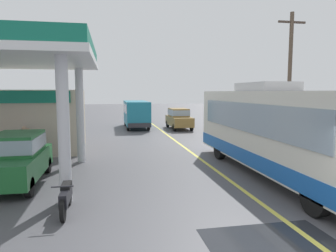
{
  "coord_description": "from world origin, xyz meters",
  "views": [
    {
      "loc": [
        -4.39,
        -5.02,
        3.29
      ],
      "look_at": [
        -1.5,
        10.0,
        1.6
      ],
      "focal_mm": 32.97,
      "sensor_mm": 36.0,
      "label": 1
    }
  ],
  "objects": [
    {
      "name": "ground",
      "position": [
        0.0,
        20.0,
        0.0
      ],
      "size": [
        120.0,
        120.0,
        0.0
      ],
      "primitive_type": "plane",
      "color": "#4C4C51"
    },
    {
      "name": "car_trailing_behind_bus",
      "position": [
        1.75,
        21.75,
        1.01
      ],
      "size": [
        1.7,
        4.2,
        1.82
      ],
      "color": "olive",
      "rests_on": "ground"
    },
    {
      "name": "pedestrian_near_pump",
      "position": [
        -8.41,
        10.71,
        0.93
      ],
      "size": [
        0.55,
        0.22,
        1.66
      ],
      "color": "#33333F",
      "rests_on": "ground"
    },
    {
      "name": "car_at_pump",
      "position": [
        -7.65,
        6.62,
        1.01
      ],
      "size": [
        1.7,
        4.2,
        1.82
      ],
      "color": "#1E602D",
      "rests_on": "ground"
    },
    {
      "name": "pedestrian_by_shop",
      "position": [
        -8.05,
        9.85,
        0.93
      ],
      "size": [
        0.55,
        0.22,
        1.66
      ],
      "color": "#33333F",
      "rests_on": "ground"
    },
    {
      "name": "gas_station_roadside",
      "position": [
        -9.41,
        11.33,
        2.63
      ],
      "size": [
        9.1,
        11.95,
        5.1
      ],
      "color": "#147259",
      "rests_on": "ground"
    },
    {
      "name": "lane_divider_stripe",
      "position": [
        0.0,
        15.0,
        0.0
      ],
      "size": [
        0.16,
        50.0,
        0.01
      ],
      "primitive_type": "cube",
      "color": "#D8CC4C",
      "rests_on": "ground"
    },
    {
      "name": "minibus_opposing_lane",
      "position": [
        -1.92,
        23.36,
        1.47
      ],
      "size": [
        2.04,
        6.13,
        2.44
      ],
      "color": "teal",
      "rests_on": "ground"
    },
    {
      "name": "motorcycle_parked_forecourt",
      "position": [
        -5.59,
        3.52,
        0.44
      ],
      "size": [
        0.55,
        1.8,
        0.92
      ],
      "color": "black",
      "rests_on": "ground"
    },
    {
      "name": "coach_bus_main",
      "position": [
        2.05,
        5.9,
        1.72
      ],
      "size": [
        2.6,
        11.04,
        3.69
      ],
      "color": "silver",
      "rests_on": "ground"
    },
    {
      "name": "utility_pole_roadside",
      "position": [
        6.76,
        12.68,
        4.26
      ],
      "size": [
        1.8,
        0.24,
        8.16
      ],
      "color": "brown",
      "rests_on": "ground"
    }
  ]
}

